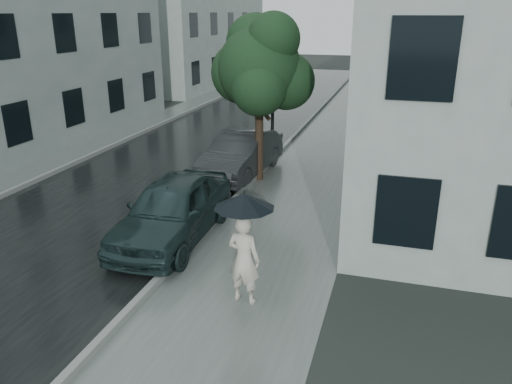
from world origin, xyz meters
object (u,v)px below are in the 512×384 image
(lamp_post, at_px, (269,86))
(street_tree, at_px, (260,67))
(pedestrian, at_px, (244,260))
(car_near, at_px, (173,209))
(car_far, at_px, (241,154))

(lamp_post, bearing_deg, street_tree, -85.92)
(pedestrian, distance_m, car_near, 3.43)
(street_tree, relative_size, car_far, 1.19)
(pedestrian, height_order, car_near, pedestrian)
(car_far, bearing_deg, pedestrian, -67.04)
(car_near, relative_size, car_far, 1.01)
(street_tree, distance_m, lamp_post, 1.83)
(street_tree, xyz_separation_m, lamp_post, (-0.15, 1.63, -0.83))
(pedestrian, height_order, lamp_post, lamp_post)
(lamp_post, relative_size, car_near, 1.10)
(car_near, height_order, car_far, car_near)
(pedestrian, xyz_separation_m, street_tree, (-1.83, 7.50, 2.84))
(pedestrian, distance_m, car_far, 8.15)
(lamp_post, xyz_separation_m, car_far, (-0.60, -1.41, -2.17))
(street_tree, xyz_separation_m, car_far, (-0.75, 0.22, -2.99))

